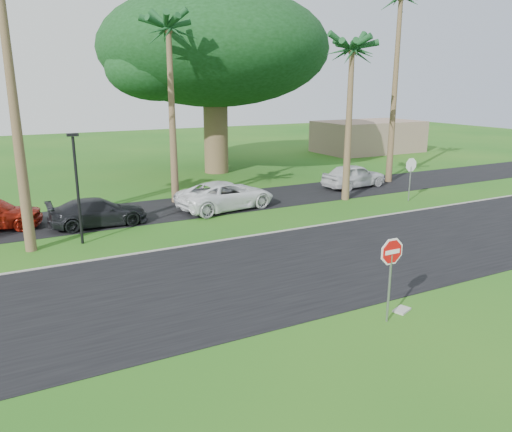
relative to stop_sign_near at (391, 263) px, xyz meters
The scene contains 16 objects.
ground 3.52m from the stop_sign_near, 99.46° to the left, with size 120.00×120.00×0.00m, color #195715.
road 5.33m from the stop_sign_near, 95.71° to the left, with size 120.00×8.00×0.02m, color black.
parking_strip 15.61m from the stop_sign_near, 91.85° to the left, with size 120.00×5.00×0.02m, color black.
curb 9.23m from the stop_sign_near, 93.16° to the left, with size 120.00×0.12×0.06m, color gray.
stop_sign_near is the anchor object (origin of this frame).
stop_sign_far 15.91m from the stop_sign_near, 43.73° to the left, with size 1.05×0.07×2.62m.
palm_center 18.54m from the stop_sign_near, 91.68° to the left, with size 5.00×5.00×10.50m.
palm_right_near 16.81m from the stop_sign_near, 56.82° to the left, with size 5.00×5.00×9.50m.
palm_right_far 23.72m from the stop_sign_near, 47.82° to the left, with size 5.00×5.00×13.00m.
canopy_tree 26.58m from the stop_sign_near, 77.59° to the left, with size 16.50×16.50×13.12m.
streetlight_right 13.24m from the stop_sign_near, 119.48° to the left, with size 0.45×0.25×4.64m.
building_far 37.33m from the stop_sign_near, 50.98° to the left, with size 10.00×6.00×3.00m, color gray.
car_dark 14.99m from the stop_sign_near, 110.98° to the left, with size 1.84×4.53×1.32m, color black.
car_minivan 14.22m from the stop_sign_near, 84.46° to the left, with size 2.49×5.39×1.50m, color white.
car_pickup 19.14m from the stop_sign_near, 54.44° to the left, with size 1.80×4.48×1.53m, color silver.
utility_slab 1.97m from the stop_sign_near, 19.46° to the left, with size 0.55×0.35×0.06m, color #999A92.
Camera 1 is at (-8.83, -12.75, 6.57)m, focal length 35.00 mm.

